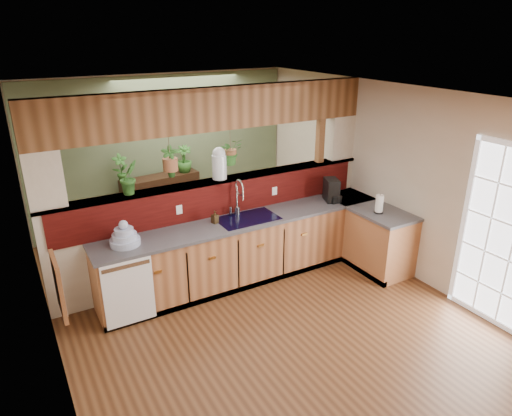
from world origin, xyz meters
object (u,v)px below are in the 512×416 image
faucet (238,196)px  soap_dispenser (215,217)px  coffee_maker (332,191)px  dish_stack (125,237)px  glass_jar (219,163)px  paper_towel (379,204)px  shelving_console (162,200)px

faucet → soap_dispenser: faucet is taller
faucet → soap_dispenser: bearing=-169.5°
soap_dispenser → coffee_maker: coffee_maker is taller
dish_stack → soap_dispenser: (1.19, 0.06, -0.01)m
faucet → soap_dispenser: 0.44m
dish_stack → coffee_maker: size_ratio=1.07×
soap_dispenser → coffee_maker: bearing=-3.3°
coffee_maker → glass_jar: (-1.62, 0.40, 0.55)m
paper_towel → glass_jar: size_ratio=0.63×
soap_dispenser → glass_jar: bearing=52.8°
paper_towel → shelving_console: bearing=125.3°
coffee_maker → glass_jar: glass_jar is taller
soap_dispenser → shelving_console: bearing=90.1°
shelving_console → faucet: bearing=-85.7°
dish_stack → coffee_maker: bearing=-0.9°
dish_stack → glass_jar: size_ratio=0.82×
faucet → paper_towel: faucet is taller
glass_jar → shelving_console: glass_jar is taller
coffee_maker → paper_towel: (0.27, -0.70, -0.03)m
dish_stack → shelving_console: 2.60m
faucet → soap_dispenser: (-0.38, -0.07, -0.20)m
soap_dispenser → paper_towel: size_ratio=0.62×
shelving_console → glass_jar: bearing=-89.1°
faucet → coffee_maker: faucet is taller
faucet → coffee_maker: 1.48m
shelving_console → soap_dispenser: bearing=-95.9°
soap_dispenser → paper_towel: bearing=-20.7°
glass_jar → paper_towel: bearing=-30.1°
faucet → shelving_console: faucet is taller
faucet → coffee_maker: (1.46, -0.18, -0.13)m
coffee_maker → shelving_console: coffee_maker is taller
coffee_maker → paper_towel: coffee_maker is taller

